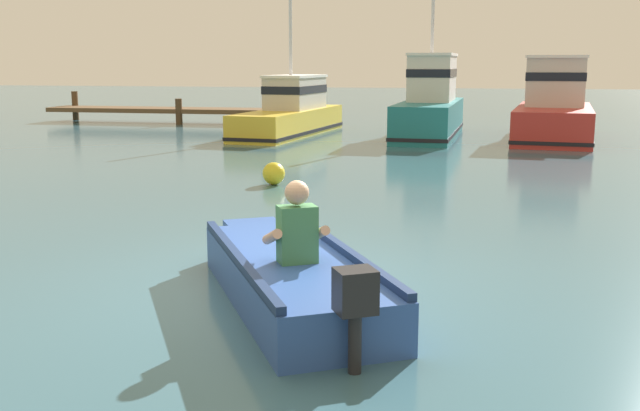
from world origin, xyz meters
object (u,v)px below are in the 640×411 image
moored_boat_yellow (291,112)px  moored_boat_teal (430,106)px  rowboat_with_person (291,276)px  mooring_buoy (274,174)px  moored_boat_red (554,109)px

moored_boat_yellow → moored_boat_teal: 4.32m
rowboat_with_person → mooring_buoy: size_ratio=8.31×
moored_boat_red → mooring_buoy: (-5.95, -9.75, -0.68)m
moored_boat_red → mooring_buoy: moored_boat_red is taller
mooring_buoy → moored_boat_teal: bearing=76.6°
moored_boat_teal → moored_boat_red: 3.62m
moored_boat_red → mooring_buoy: bearing=-121.4°
mooring_buoy → moored_boat_red: bearing=58.6°
moored_boat_yellow → rowboat_with_person: bearing=-76.4°
moored_boat_red → mooring_buoy: 11.44m
rowboat_with_person → moored_boat_yellow: (-3.89, 16.14, 0.43)m
moored_boat_teal → mooring_buoy: bearing=-103.4°
moored_boat_yellow → mooring_buoy: 9.81m
rowboat_with_person → moored_boat_teal: moored_boat_teal is taller
moored_boat_teal → mooring_buoy: 10.05m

